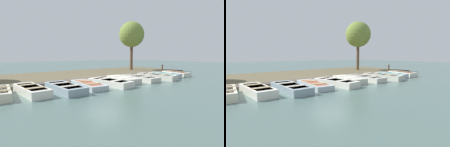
% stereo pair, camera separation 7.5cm
% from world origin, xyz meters
% --- Properties ---
extents(ground_plane, '(80.00, 80.00, 0.00)m').
position_xyz_m(ground_plane, '(0.00, 0.00, 0.00)').
color(ground_plane, '#4C6660').
extents(shore_bank, '(8.00, 24.00, 0.14)m').
position_xyz_m(shore_bank, '(-5.00, 0.00, 0.07)').
color(shore_bank, brown).
rests_on(shore_bank, ground_plane).
extents(dock_walkway, '(1.04, 23.26, 0.19)m').
position_xyz_m(dock_walkway, '(-1.43, 0.00, 0.09)').
color(dock_walkway, '#51473D').
rests_on(dock_walkway, ground_plane).
extents(rowboat_1, '(3.22, 1.26, 0.42)m').
position_xyz_m(rowboat_1, '(0.77, -5.07, 0.21)').
color(rowboat_1, silver).
rests_on(rowboat_1, ground_plane).
extents(rowboat_2, '(3.27, 1.27, 0.40)m').
position_xyz_m(rowboat_2, '(1.16, -3.44, 0.20)').
color(rowboat_2, '#8C9EA8').
rests_on(rowboat_2, ground_plane).
extents(rowboat_3, '(3.28, 1.27, 0.33)m').
position_xyz_m(rowboat_3, '(0.92, -1.84, 0.16)').
color(rowboat_3, '#B2BCC1').
rests_on(rowboat_3, ground_plane).
extents(rowboat_4, '(3.32, 1.60, 0.41)m').
position_xyz_m(rowboat_4, '(1.21, -0.36, 0.20)').
color(rowboat_4, silver).
rests_on(rowboat_4, ground_plane).
extents(rowboat_5, '(2.92, 1.42, 0.41)m').
position_xyz_m(rowboat_5, '(0.72, 1.16, 0.21)').
color(rowboat_5, beige).
rests_on(rowboat_5, ground_plane).
extents(rowboat_6, '(3.17, 1.34, 0.37)m').
position_xyz_m(rowboat_6, '(0.85, 2.75, 0.18)').
color(rowboat_6, beige).
rests_on(rowboat_6, ground_plane).
extents(rowboat_7, '(3.31, 1.54, 0.43)m').
position_xyz_m(rowboat_7, '(1.13, 4.44, 0.21)').
color(rowboat_7, beige).
rests_on(rowboat_7, ground_plane).
extents(rowboat_8, '(2.88, 1.58, 0.39)m').
position_xyz_m(rowboat_8, '(0.76, 6.01, 0.19)').
color(rowboat_8, '#B2BCC1').
rests_on(rowboat_8, ground_plane).
extents(rowboat_9, '(2.74, 1.44, 0.41)m').
position_xyz_m(rowboat_9, '(0.80, 7.72, 0.20)').
color(rowboat_9, silver).
rests_on(rowboat_9, ground_plane).
extents(mooring_post_far, '(0.16, 0.16, 0.96)m').
position_xyz_m(mooring_post_far, '(-1.46, 8.61, 0.48)').
color(mooring_post_far, brown).
rests_on(mooring_post_far, ground_plane).
extents(park_tree_left, '(3.01, 3.01, 5.89)m').
position_xyz_m(park_tree_left, '(-5.23, 7.59, 4.35)').
color(park_tree_left, brown).
rests_on(park_tree_left, ground_plane).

